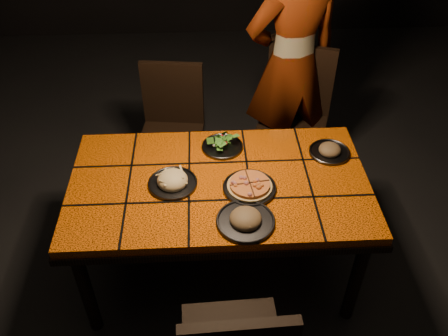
{
  "coord_description": "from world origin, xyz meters",
  "views": [
    {
      "loc": [
        -0.07,
        -1.88,
        2.45
      ],
      "look_at": [
        0.03,
        0.02,
        0.82
      ],
      "focal_mm": 38.0,
      "sensor_mm": 36.0,
      "label": 1
    }
  ],
  "objects_px": {
    "chair_far_right": "(295,110)",
    "plate_pasta": "(173,181)",
    "diner": "(291,65)",
    "plate_pizza": "(250,187)",
    "dining_table": "(219,191)",
    "chair_far_left": "(172,122)"
  },
  "relations": [
    {
      "from": "chair_far_right",
      "to": "plate_pasta",
      "type": "bearing_deg",
      "value": -111.86
    },
    {
      "from": "chair_far_right",
      "to": "plate_pizza",
      "type": "distance_m",
      "value": 1.07
    },
    {
      "from": "plate_pizza",
      "to": "dining_table",
      "type": "bearing_deg",
      "value": 154.73
    },
    {
      "from": "diner",
      "to": "plate_pizza",
      "type": "bearing_deg",
      "value": 53.83
    },
    {
      "from": "dining_table",
      "to": "plate_pizza",
      "type": "height_order",
      "value": "plate_pizza"
    },
    {
      "from": "dining_table",
      "to": "chair_far_right",
      "type": "bearing_deg",
      "value": 57.36
    },
    {
      "from": "chair_far_right",
      "to": "diner",
      "type": "xyz_separation_m",
      "value": [
        -0.05,
        0.06,
        0.32
      ]
    },
    {
      "from": "chair_far_right",
      "to": "plate_pizza",
      "type": "bearing_deg",
      "value": -93.16
    },
    {
      "from": "diner",
      "to": "plate_pasta",
      "type": "xyz_separation_m",
      "value": [
        -0.77,
        -0.97,
        -0.14
      ]
    },
    {
      "from": "dining_table",
      "to": "diner",
      "type": "bearing_deg",
      "value": 61.1
    },
    {
      "from": "plate_pizza",
      "to": "diner",
      "type": "bearing_deg",
      "value": 70.2
    },
    {
      "from": "chair_far_right",
      "to": "plate_pizza",
      "type": "relative_size",
      "value": 3.62
    },
    {
      "from": "plate_pizza",
      "to": "chair_far_left",
      "type": "bearing_deg",
      "value": 115.69
    },
    {
      "from": "plate_pizza",
      "to": "plate_pasta",
      "type": "relative_size",
      "value": 1.08
    },
    {
      "from": "plate_pizza",
      "to": "plate_pasta",
      "type": "xyz_separation_m",
      "value": [
        -0.4,
        0.06,
        0.01
      ]
    },
    {
      "from": "chair_far_left",
      "to": "diner",
      "type": "xyz_separation_m",
      "value": [
        0.82,
        0.09,
        0.37
      ]
    },
    {
      "from": "chair_far_left",
      "to": "chair_far_right",
      "type": "bearing_deg",
      "value": 8.82
    },
    {
      "from": "dining_table",
      "to": "diner",
      "type": "distance_m",
      "value": 1.11
    },
    {
      "from": "dining_table",
      "to": "plate_pasta",
      "type": "height_order",
      "value": "plate_pasta"
    },
    {
      "from": "plate_pasta",
      "to": "dining_table",
      "type": "bearing_deg",
      "value": 4.09
    },
    {
      "from": "dining_table",
      "to": "plate_pasta",
      "type": "xyz_separation_m",
      "value": [
        -0.25,
        -0.02,
        0.1
      ]
    },
    {
      "from": "diner",
      "to": "plate_pizza",
      "type": "distance_m",
      "value": 1.1
    }
  ]
}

